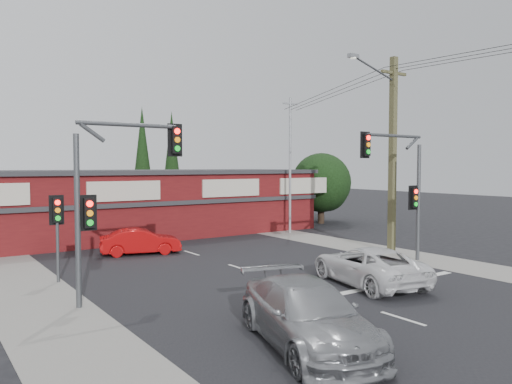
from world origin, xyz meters
TOP-DOWN VIEW (x-y plane):
  - ground at (0.00, 0.00)m, footprint 120.00×120.00m
  - road_strip at (0.00, 5.00)m, footprint 14.00×70.00m
  - verge_left at (-8.50, 5.00)m, footprint 3.00×70.00m
  - verge_right at (8.50, 5.00)m, footprint 3.00×70.00m
  - stop_line at (3.50, -1.50)m, footprint 6.50×0.35m
  - white_suv at (2.40, -1.02)m, footprint 3.43×5.58m
  - silver_suv at (-3.75, -4.68)m, footprint 3.69×5.88m
  - red_sedan at (-2.27, 10.02)m, footprint 4.21×2.41m
  - lane_dashes at (0.00, 6.58)m, footprint 0.12×50.76m
  - shop_building at (-0.99, 16.99)m, footprint 27.30×8.40m
  - tree_cluster at (14.69, 15.44)m, footprint 5.90×5.10m
  - conifer_near at (3.50, 24.00)m, footprint 1.80×1.80m
  - conifer_far at (7.00, 26.00)m, footprint 1.80×1.80m
  - traffic_mast_left at (-6.43, 2.00)m, footprint 3.77×0.27m
  - traffic_mast_right at (6.86, 1.00)m, footprint 3.96×0.27m
  - pedestal_signal at (-7.20, 6.01)m, footprint 0.55×0.27m
  - utility_pole at (8.36, 2.99)m, footprint 4.38×0.59m
  - steel_pole at (9.00, 12.00)m, footprint 1.20×0.16m
  - power_lines at (8.47, -2.47)m, footprint 2.01×29.00m

SIDE VIEW (x-z plane):
  - ground at x=0.00m, z-range 0.00..0.00m
  - road_strip at x=0.00m, z-range 0.00..0.01m
  - verge_left at x=-8.50m, z-range 0.00..0.02m
  - verge_right at x=8.50m, z-range 0.00..0.02m
  - lane_dashes at x=0.00m, z-range 0.01..0.02m
  - stop_line at x=3.50m, z-range 0.01..0.02m
  - red_sedan at x=-2.27m, z-range 0.00..1.31m
  - white_suv at x=2.40m, z-range 0.00..1.44m
  - silver_suv at x=-3.75m, z-range 0.00..1.59m
  - shop_building at x=-0.99m, z-range 0.02..4.25m
  - pedestal_signal at x=-7.20m, z-range 0.72..4.09m
  - tree_cluster at x=14.69m, z-range 0.15..5.65m
  - traffic_mast_left at x=-6.43m, z-range 0.94..6.92m
  - traffic_mast_right at x=6.86m, z-range 0.96..6.93m
  - steel_pole at x=9.00m, z-range 0.20..9.20m
  - utility_pole at x=8.36m, z-range 0.40..10.40m
  - conifer_near at x=3.50m, z-range 0.85..10.10m
  - conifer_far at x=7.00m, z-range 0.85..10.10m
  - power_lines at x=8.47m, z-range 8.43..9.65m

